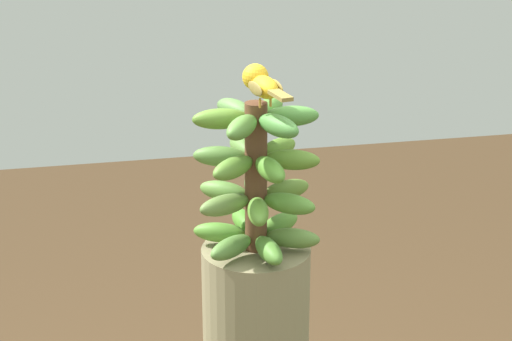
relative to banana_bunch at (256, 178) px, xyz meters
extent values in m
cylinder|color=brown|center=(0.00, 0.00, 0.00)|extent=(0.05, 0.05, 0.33)
ellipsoid|color=#518B2E|center=(-0.03, -0.08, -0.13)|extent=(0.09, 0.13, 0.04)
ellipsoid|color=#527F37|center=(0.05, -0.07, -0.13)|extent=(0.11, 0.12, 0.04)
ellipsoid|color=#4D8230|center=(0.08, 0.01, -0.13)|extent=(0.12, 0.06, 0.04)
ellipsoid|color=#577D34|center=(0.03, 0.08, -0.13)|extent=(0.09, 0.13, 0.04)
ellipsoid|color=#50872D|center=(-0.05, 0.07, -0.13)|extent=(0.11, 0.12, 0.04)
ellipsoid|color=#4B8D2A|center=(-0.08, -0.01, -0.13)|extent=(0.12, 0.06, 0.04)
ellipsoid|color=olive|center=(0.03, -0.07, -0.04)|extent=(0.08, 0.13, 0.04)
ellipsoid|color=#56892E|center=(0.08, -0.01, -0.04)|extent=(0.12, 0.06, 0.04)
ellipsoid|color=#538831|center=(0.05, 0.06, -0.04)|extent=(0.11, 0.12, 0.04)
ellipsoid|color=#587D2C|center=(-0.03, 0.07, -0.04)|extent=(0.08, 0.13, 0.04)
ellipsoid|color=#4B843C|center=(-0.08, 0.01, -0.04)|extent=(0.12, 0.06, 0.04)
ellipsoid|color=#5B8A39|center=(-0.05, -0.06, -0.04)|extent=(0.11, 0.12, 0.04)
ellipsoid|color=#58832A|center=(0.03, 0.07, 0.05)|extent=(0.08, 0.13, 0.04)
ellipsoid|color=#5C8B2B|center=(-0.05, 0.06, 0.05)|extent=(0.11, 0.12, 0.04)
ellipsoid|color=#5A853A|center=(-0.08, -0.01, 0.05)|extent=(0.12, 0.06, 0.04)
ellipsoid|color=#527E35|center=(-0.03, -0.07, 0.05)|extent=(0.08, 0.13, 0.04)
ellipsoid|color=#598630|center=(0.05, -0.06, 0.05)|extent=(0.11, 0.12, 0.04)
ellipsoid|color=#518C2D|center=(0.08, 0.01, 0.05)|extent=(0.12, 0.06, 0.04)
ellipsoid|color=#4C8A3C|center=(0.07, 0.03, 0.14)|extent=(0.13, 0.09, 0.04)
ellipsoid|color=#4D8D39|center=(0.01, 0.07, 0.14)|extent=(0.05, 0.12, 0.04)
ellipsoid|color=#508C33|center=(-0.06, 0.04, 0.14)|extent=(0.12, 0.10, 0.04)
ellipsoid|color=#517D3C|center=(-0.07, -0.03, 0.14)|extent=(0.13, 0.09, 0.04)
ellipsoid|color=#56832A|center=(-0.01, -0.07, 0.14)|extent=(0.05, 0.12, 0.04)
ellipsoid|color=#548637|center=(0.06, -0.04, 0.14)|extent=(0.12, 0.10, 0.04)
cone|color=brown|center=(-0.04, 0.01, -0.01)|extent=(0.04, 0.04, 0.06)
cylinder|color=#C68933|center=(0.03, 0.02, 0.18)|extent=(0.01, 0.00, 0.02)
cylinder|color=#C68933|center=(0.04, 0.00, 0.18)|extent=(0.01, 0.01, 0.02)
ellipsoid|color=gold|center=(0.04, 0.01, 0.21)|extent=(0.10, 0.06, 0.05)
ellipsoid|color=olive|center=(0.04, 0.03, 0.21)|extent=(0.07, 0.02, 0.03)
ellipsoid|color=olive|center=(0.05, -0.01, 0.21)|extent=(0.07, 0.02, 0.03)
cube|color=olive|center=(0.11, 0.02, 0.21)|extent=(0.07, 0.04, 0.01)
sphere|color=gold|center=(0.00, 0.00, 0.22)|extent=(0.06, 0.06, 0.06)
sphere|color=black|center=(-0.01, -0.02, 0.22)|extent=(0.01, 0.01, 0.01)
cone|color=orange|center=(-0.04, 0.00, 0.22)|extent=(0.03, 0.02, 0.02)
camera|label=1|loc=(1.73, -0.37, 0.67)|focal=61.87mm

